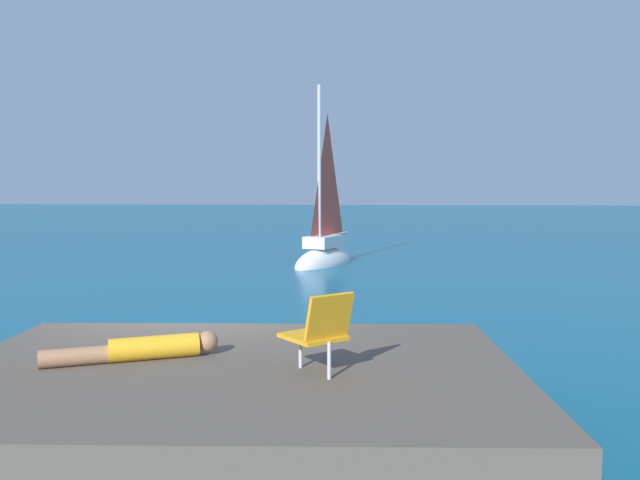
# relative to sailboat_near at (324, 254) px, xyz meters

# --- Properties ---
(ground_plane) EXTENTS (160.00, 160.00, 0.00)m
(ground_plane) POSITION_rel_sailboat_near_xyz_m (-0.92, -12.94, -0.35)
(ground_plane) COLOR #0F5675
(shore_ledge) EXTENTS (5.82, 4.30, 0.90)m
(shore_ledge) POSITION_rel_sailboat_near_xyz_m (0.20, -15.73, 0.10)
(shore_ledge) COLOR brown
(shore_ledge) RESTS_ON ground
(boulder_seaward) EXTENTS (1.47, 1.22, 1.08)m
(boulder_seaward) POSITION_rel_sailboat_near_xyz_m (-0.28, -13.61, -0.35)
(boulder_seaward) COLOR brown
(boulder_seaward) RESTS_ON ground
(boulder_inland) EXTENTS (0.81, 0.89, 0.44)m
(boulder_inland) POSITION_rel_sailboat_near_xyz_m (0.03, -13.53, -0.35)
(boulder_inland) COLOR #515145
(boulder_inland) RESTS_ON ground
(sailboat_near) EXTENTS (2.43, 3.62, 6.54)m
(sailboat_near) POSITION_rel_sailboat_near_xyz_m (0.00, 0.00, 0.00)
(sailboat_near) COLOR white
(sailboat_near) RESTS_ON ground
(person_sunbather) EXTENTS (1.66, 0.85, 0.25)m
(person_sunbather) POSITION_rel_sailboat_near_xyz_m (-0.80, -15.58, 0.66)
(person_sunbather) COLOR gold
(person_sunbather) RESTS_ON shore_ledge
(beach_chair) EXTENTS (0.75, 0.76, 0.80)m
(beach_chair) POSITION_rel_sailboat_near_xyz_m (1.07, -15.98, 0.99)
(beach_chair) COLOR orange
(beach_chair) RESTS_ON shore_ledge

